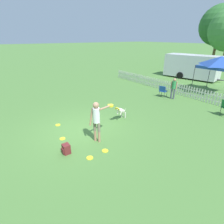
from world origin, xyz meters
The scene contains 14 objects.
ground_plane centered at (0.00, 0.00, 0.00)m, with size 240.00×240.00×0.00m, color #4C7A38.
handler_person centered at (1.25, 0.23, 1.11)m, with size 0.42×1.15×1.76m.
leaping_dog centered at (0.22, 2.27, 0.52)m, with size 0.65×1.11×0.89m.
frisbee_near_handler centered at (2.04, 0.06, 0.01)m, with size 0.24×0.24×0.02m.
frisbee_near_dog centered at (2.07, -0.63, 0.01)m, with size 0.24×0.24×0.02m.
frisbee_midfield centered at (-1.14, -0.67, 0.01)m, with size 0.24×0.24×0.02m.
frisbee_far_scatter centered at (0.22, -0.96, 0.01)m, with size 0.24×0.24×0.02m.
backpack_on_grass centered at (1.29, -1.20, 0.19)m, with size 0.29×0.29×0.38m.
picket_fence centered at (0.00, 8.60, 0.42)m, with size 16.39×0.04×0.83m.
folding_chair_blue_left centered at (-1.02, 7.13, 0.51)m, with size 0.60×0.61×0.85m.
canopy_tent_main centered at (0.71, 11.17, 2.35)m, with size 2.46×2.46×2.79m.
spectator_standing centered at (-0.35, 7.39, 0.88)m, with size 0.38×0.27×1.47m.
equipment_trailer centered at (-3.51, 14.63, 1.26)m, with size 6.18×2.88×2.38m.
tree_right_grove centered at (-7.09, 26.36, 5.59)m, with size 5.69×5.69×8.44m.
Camera 1 is at (6.75, -3.00, 4.08)m, focal length 28.00 mm.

